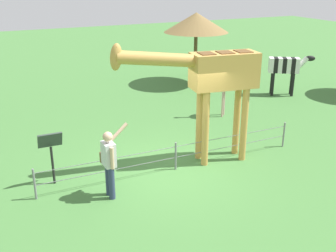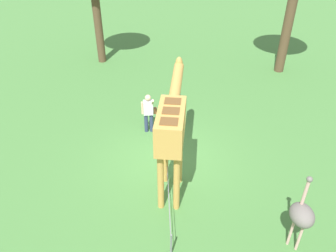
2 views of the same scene
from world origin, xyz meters
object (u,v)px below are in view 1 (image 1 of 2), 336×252
giraffe (213,78)px  info_sign (51,147)px  visitor (109,160)px  shade_hut_near (196,23)px  zebra (285,67)px  ostrich (224,84)px

giraffe → info_sign: 4.32m
visitor → giraffe: bearing=-166.7°
visitor → info_sign: (1.05, -1.17, 0.05)m
visitor → shade_hut_near: size_ratio=0.53×
shade_hut_near → giraffe: bearing=64.2°
zebra → ostrich: ostrich is taller
info_sign → visitor: bearing=132.1°
giraffe → info_sign: (4.07, -0.45, -1.35)m
shade_hut_near → zebra: bearing=126.9°
shade_hut_near → ostrich: bearing=73.8°
giraffe → visitor: size_ratio=2.28×
zebra → shade_hut_near: bearing=-53.1°
giraffe → info_sign: bearing=-6.3°
giraffe → zebra: bearing=-145.2°
info_sign → giraffe: bearing=173.7°
ostrich → info_sign: ostrich is taller
zebra → info_sign: 10.73m
shade_hut_near → info_sign: shade_hut_near is taller
ostrich → info_sign: 6.85m
giraffe → ostrich: giraffe is taller
info_sign → zebra: bearing=-159.8°
visitor → zebra: visitor is taller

